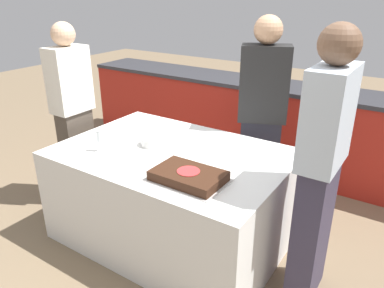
{
  "coord_description": "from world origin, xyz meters",
  "views": [
    {
      "loc": [
        1.5,
        -2.0,
        1.86
      ],
      "look_at": [
        0.17,
        0.0,
        0.84
      ],
      "focal_mm": 35.0,
      "sensor_mm": 36.0,
      "label": 1
    }
  ],
  "objects": [
    {
      "name": "plate_stack",
      "position": [
        -0.19,
        0.02,
        0.77
      ],
      "size": [
        0.19,
        0.19,
        0.06
      ],
      "color": "white",
      "rests_on": "dining_table"
    },
    {
      "name": "ground_plane",
      "position": [
        0.0,
        0.0,
        0.0
      ],
      "size": [
        14.0,
        14.0,
        0.0
      ],
      "primitive_type": "plane",
      "color": "#7A664C"
    },
    {
      "name": "wine_glass",
      "position": [
        -0.44,
        -0.28,
        0.85
      ],
      "size": [
        0.06,
        0.06,
        0.16
      ],
      "color": "white",
      "rests_on": "dining_table"
    },
    {
      "name": "person_cutting_cake",
      "position": [
        0.35,
        0.8,
        0.87
      ],
      "size": [
        0.44,
        0.34,
        1.66
      ],
      "rotation": [
        0.0,
        0.0,
        -2.73
      ],
      "color": "#282833",
      "rests_on": "ground_plane"
    },
    {
      "name": "side_plate_near_cake",
      "position": [
        0.37,
        0.01,
        0.74
      ],
      "size": [
        0.21,
        0.21,
        0.0
      ],
      "color": "white",
      "rests_on": "dining_table"
    },
    {
      "name": "back_counter",
      "position": [
        0.0,
        1.65,
        0.46
      ],
      "size": [
        4.4,
        0.58,
        0.92
      ],
      "color": "#A82319",
      "rests_on": "ground_plane"
    },
    {
      "name": "person_seated_left",
      "position": [
        -1.06,
        0.0,
        0.83
      ],
      "size": [
        0.2,
        0.34,
        1.6
      ],
      "rotation": [
        0.0,
        0.0,
        1.57
      ],
      "color": "#4C4238",
      "rests_on": "ground_plane"
    },
    {
      "name": "person_seated_right",
      "position": [
        1.06,
        0.0,
        0.88
      ],
      "size": [
        0.22,
        0.42,
        1.7
      ],
      "rotation": [
        0.0,
        0.0,
        -1.57
      ],
      "color": "#383347",
      "rests_on": "ground_plane"
    },
    {
      "name": "dining_table",
      "position": [
        0.0,
        0.0,
        0.37
      ],
      "size": [
        1.68,
        1.16,
        0.74
      ],
      "color": "silver",
      "rests_on": "ground_plane"
    },
    {
      "name": "cake",
      "position": [
        0.35,
        -0.3,
        0.77
      ],
      "size": [
        0.48,
        0.32,
        0.07
      ],
      "color": "#B7B2AD",
      "rests_on": "dining_table"
    }
  ]
}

